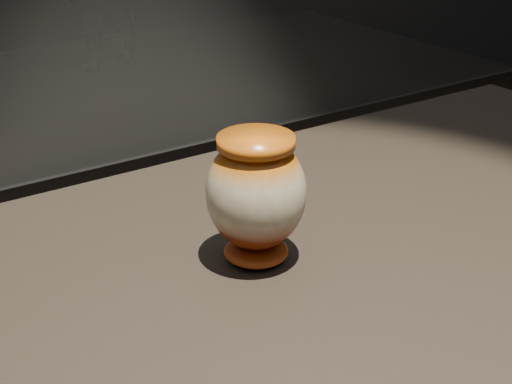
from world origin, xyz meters
TOP-DOWN VIEW (x-y plane):
  - main_vase at (0.12, 0.05)m, footprint 0.14×0.14m

SIDE VIEW (x-z plane):
  - main_vase at x=0.12m, z-range 0.91..1.08m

